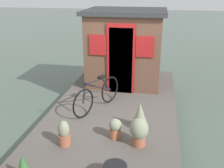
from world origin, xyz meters
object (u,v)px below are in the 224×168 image
Objects in this scene: potted_plant_geranium at (115,128)px; potted_plant_mint at (140,116)px; houseboat_cabin at (125,47)px; bicycle at (97,94)px; potted_plant_rosemary at (64,134)px; potted_plant_ivy at (139,131)px.

potted_plant_geranium is 0.61m from potted_plant_mint.
houseboat_cabin is 3.16m from potted_plant_geranium.
potted_plant_rosemary is (-1.51, 0.25, -0.14)m from bicycle.
bicycle is at bearing 56.37° from potted_plant_mint.
bicycle is 1.53m from potted_plant_rosemary.
potted_plant_ivy is 0.60m from potted_plant_mint.
potted_plant_rosemary is at bearing 123.24° from potted_plant_mint.
bicycle is 3.06× the size of potted_plant_rosemary.
houseboat_cabin is at bearing 4.44° from potted_plant_geranium.
bicycle is at bearing -9.55° from potted_plant_rosemary.
potted_plant_geranium is at bearing -65.75° from potted_plant_rosemary.
bicycle is 1.22m from potted_plant_mint.
potted_plant_geranium is 0.94m from potted_plant_rosemary.
potted_plant_ivy is at bearing -80.03° from potted_plant_rosemary.
potted_plant_mint is at bearing 3.16° from potted_plant_ivy.
houseboat_cabin is 2.06m from bicycle.
potted_plant_ivy is at bearing -167.91° from houseboat_cabin.
potted_plant_geranium is 0.82× the size of potted_plant_rosemary.
potted_plant_geranium is at bearing 70.85° from potted_plant_ivy.
houseboat_cabin reaches higher than potted_plant_mint.
potted_plant_rosemary is (-0.38, 0.85, 0.02)m from potted_plant_geranium.
potted_plant_mint is (0.60, 0.03, -0.02)m from potted_plant_ivy.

